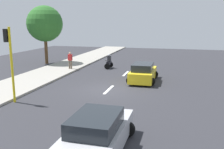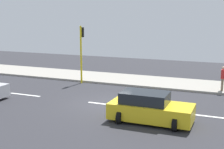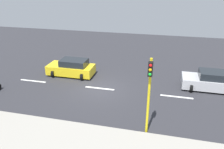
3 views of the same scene
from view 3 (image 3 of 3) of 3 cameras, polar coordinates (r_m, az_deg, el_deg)
name	(u,v)px [view 3 (image 3 of 3)]	position (r m, az deg, el deg)	size (l,w,h in m)	color
ground_plane	(100,89)	(18.31, -3.10, -3.64)	(40.00, 60.00, 0.10)	#2D2D33
sidewalk	(62,145)	(12.78, -12.47, -16.92)	(4.00, 60.00, 0.15)	#9E998E
lane_stripe_north	(33,81)	(20.69, -19.25, -1.54)	(0.20, 2.40, 0.01)	white
lane_stripe_mid	(100,88)	(18.28, -3.11, -3.48)	(0.20, 2.40, 0.01)	white
lane_stripe_south	(177,97)	(17.68, 15.97, -5.41)	(0.20, 2.40, 0.01)	white
car_yellow_cab	(72,68)	(20.77, -10.13, 1.66)	(2.23, 4.15, 1.52)	yellow
car_silver	(210,81)	(19.46, 23.53, -1.50)	(2.31, 4.17, 1.52)	#B7B7BC
traffic_light_corner	(149,87)	(12.01, 9.37, -3.16)	(0.49, 0.24, 4.50)	yellow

